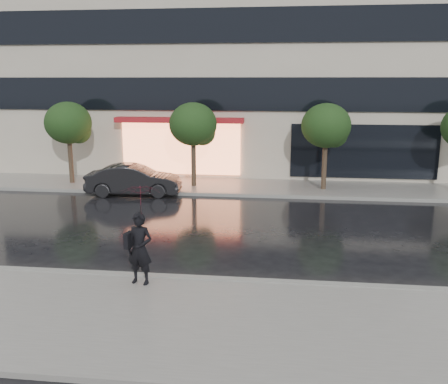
# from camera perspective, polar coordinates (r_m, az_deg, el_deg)

# --- Properties ---
(ground) EXTENTS (120.00, 120.00, 0.00)m
(ground) POSITION_cam_1_polar(r_m,az_deg,el_deg) (13.62, 1.46, -8.80)
(ground) COLOR black
(ground) RESTS_ON ground
(sidewalk_near) EXTENTS (60.00, 4.50, 0.12)m
(sidewalk_near) POSITION_cam_1_polar(r_m,az_deg,el_deg) (10.66, -0.30, -14.88)
(sidewalk_near) COLOR slate
(sidewalk_near) RESTS_ON ground
(sidewalk_far) EXTENTS (60.00, 3.50, 0.12)m
(sidewalk_far) POSITION_cam_1_polar(r_m,az_deg,el_deg) (23.42, 3.89, 0.54)
(sidewalk_far) COLOR slate
(sidewalk_far) RESTS_ON ground
(curb_near) EXTENTS (60.00, 0.25, 0.14)m
(curb_near) POSITION_cam_1_polar(r_m,az_deg,el_deg) (12.68, 1.01, -10.15)
(curb_near) COLOR gray
(curb_near) RESTS_ON ground
(curb_far) EXTENTS (60.00, 0.25, 0.14)m
(curb_far) POSITION_cam_1_polar(r_m,az_deg,el_deg) (21.72, 3.64, -0.40)
(curb_far) COLOR gray
(curb_far) RESTS_ON ground
(office_building) EXTENTS (30.00, 12.76, 18.00)m
(office_building) POSITION_cam_1_polar(r_m,az_deg,el_deg) (30.87, 5.01, 20.15)
(office_building) COLOR #BDB2A0
(office_building) RESTS_ON ground
(tree_far_west) EXTENTS (2.20, 2.20, 3.99)m
(tree_far_west) POSITION_cam_1_polar(r_m,az_deg,el_deg) (24.90, -17.22, 7.39)
(tree_far_west) COLOR #33261C
(tree_far_west) RESTS_ON ground
(tree_mid_west) EXTENTS (2.20, 2.20, 3.99)m
(tree_mid_west) POSITION_cam_1_polar(r_m,az_deg,el_deg) (23.12, -3.39, 7.56)
(tree_mid_west) COLOR #33261C
(tree_mid_west) RESTS_ON ground
(tree_mid_east) EXTENTS (2.20, 2.20, 3.99)m
(tree_mid_east) POSITION_cam_1_polar(r_m,az_deg,el_deg) (22.82, 11.73, 7.25)
(tree_mid_east) COLOR #33261C
(tree_mid_east) RESTS_ON ground
(parked_car) EXTENTS (4.22, 1.78, 1.36)m
(parked_car) POSITION_cam_1_polar(r_m,az_deg,el_deg) (22.31, -10.27, 1.37)
(parked_car) COLOR black
(parked_car) RESTS_ON ground
(pedestrian_with_umbrella) EXTENTS (1.10, 1.12, 2.46)m
(pedestrian_with_umbrella) POSITION_cam_1_polar(r_m,az_deg,el_deg) (12.07, -9.58, -3.29)
(pedestrian_with_umbrella) COLOR black
(pedestrian_with_umbrella) RESTS_ON sidewalk_near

